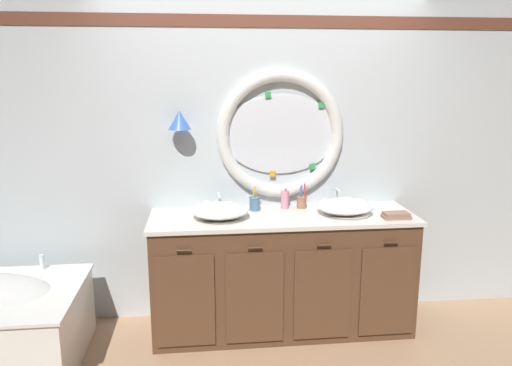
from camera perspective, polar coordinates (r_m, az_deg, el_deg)
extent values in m
plane|color=tan|center=(3.80, 1.74, -18.19)|extent=(14.00, 14.00, 0.00)
cube|color=silver|center=(3.90, 0.66, 3.10)|extent=(6.40, 0.08, 2.60)
cube|color=brown|center=(3.82, 0.78, 18.25)|extent=(6.27, 0.01, 0.09)
ellipsoid|color=silver|center=(3.84, 2.86, 5.66)|extent=(0.90, 0.02, 0.62)
torus|color=silver|center=(3.84, 2.87, 5.65)|extent=(1.00, 0.10, 1.00)
cube|color=orange|center=(3.92, 9.40, 6.19)|extent=(0.05, 0.01, 0.05)
cube|color=green|center=(3.87, 7.57, 8.94)|extent=(0.05, 0.01, 0.05)
cube|color=green|center=(3.79, 1.40, 10.18)|extent=(0.05, 0.01, 0.05)
cube|color=green|center=(3.77, -3.19, 7.66)|extent=(0.05, 0.01, 0.05)
cube|color=silver|center=(3.81, -2.84, 3.12)|extent=(0.05, 0.01, 0.05)
cube|color=orange|center=(3.87, 1.94, 1.10)|extent=(0.05, 0.01, 0.05)
cube|color=green|center=(3.92, 6.54, 1.93)|extent=(0.05, 0.01, 0.05)
cylinder|color=#4C3823|center=(3.75, -8.82, 7.59)|extent=(0.02, 0.09, 0.02)
cone|color=blue|center=(3.70, -8.84, 7.22)|extent=(0.17, 0.17, 0.14)
cube|color=brown|center=(3.84, 3.01, -10.47)|extent=(1.94, 0.59, 0.88)
cube|color=silver|center=(3.68, 3.09, -3.93)|extent=(1.97, 0.63, 0.03)
cube|color=silver|center=(3.98, 2.41, -3.82)|extent=(1.94, 0.02, 0.11)
cube|color=brown|center=(3.54, -8.19, -13.45)|extent=(0.41, 0.02, 0.67)
cylinder|color=#422D1E|center=(3.38, -8.39, -7.75)|extent=(0.10, 0.01, 0.01)
cube|color=brown|center=(3.55, -0.15, -13.21)|extent=(0.41, 0.02, 0.67)
cylinder|color=#422D1E|center=(3.39, -0.13, -7.53)|extent=(0.10, 0.01, 0.01)
cube|color=brown|center=(3.63, 7.66, -12.73)|extent=(0.41, 0.02, 0.67)
cylinder|color=#422D1E|center=(3.47, 7.89, -7.16)|extent=(0.10, 0.01, 0.01)
cube|color=brown|center=(3.77, 14.98, -12.08)|extent=(0.41, 0.02, 0.67)
cylinder|color=#422D1E|center=(3.62, 15.39, -6.69)|extent=(0.10, 0.01, 0.01)
cylinder|color=silver|center=(3.99, -23.53, -8.38)|extent=(0.04, 0.04, 0.11)
ellipsoid|color=white|center=(3.59, -4.20, -3.21)|extent=(0.40, 0.34, 0.11)
torus|color=white|center=(3.59, -4.20, -3.17)|extent=(0.42, 0.42, 0.02)
cylinder|color=silver|center=(3.59, -4.20, -3.17)|extent=(0.03, 0.03, 0.01)
ellipsoid|color=white|center=(3.74, 10.26, -2.69)|extent=(0.40, 0.29, 0.12)
torus|color=white|center=(3.74, 10.26, -2.65)|extent=(0.42, 0.42, 0.02)
cylinder|color=silver|center=(3.74, 10.26, -2.65)|extent=(0.03, 0.03, 0.01)
cylinder|color=silver|center=(3.84, -4.33, -2.87)|extent=(0.05, 0.05, 0.02)
cylinder|color=silver|center=(3.83, -4.34, -1.99)|extent=(0.02, 0.02, 0.10)
sphere|color=silver|center=(3.82, -4.35, -1.26)|extent=(0.03, 0.03, 0.03)
cylinder|color=silver|center=(3.77, -4.33, -1.45)|extent=(0.02, 0.11, 0.02)
cylinder|color=silver|center=(3.84, -5.73, -2.61)|extent=(0.04, 0.04, 0.06)
cylinder|color=silver|center=(3.84, -2.93, -2.54)|extent=(0.04, 0.04, 0.06)
cube|color=silver|center=(3.83, -5.74, -2.12)|extent=(0.05, 0.01, 0.01)
cube|color=silver|center=(3.83, -2.94, -2.05)|extent=(0.05, 0.01, 0.01)
cylinder|color=silver|center=(3.98, 9.22, -2.45)|extent=(0.05, 0.05, 0.02)
cylinder|color=silver|center=(3.97, 9.26, -1.50)|extent=(0.02, 0.02, 0.12)
sphere|color=silver|center=(3.95, 9.29, -0.68)|extent=(0.03, 0.03, 0.03)
cylinder|color=silver|center=(3.90, 9.50, -0.86)|extent=(0.02, 0.11, 0.02)
cylinder|color=silver|center=(3.95, 7.93, -2.22)|extent=(0.04, 0.04, 0.06)
cylinder|color=silver|center=(4.00, 10.53, -2.13)|extent=(0.04, 0.04, 0.06)
cube|color=silver|center=(3.95, 7.94, -1.74)|extent=(0.05, 0.01, 0.01)
cube|color=silver|center=(4.00, 10.55, -1.65)|extent=(0.05, 0.01, 0.01)
cylinder|color=slate|center=(3.78, -0.17, -2.46)|extent=(0.08, 0.08, 0.10)
torus|color=slate|center=(3.77, -0.17, -1.71)|extent=(0.09, 0.09, 0.01)
cylinder|color=orange|center=(3.77, 0.02, -1.68)|extent=(0.03, 0.02, 0.18)
cube|color=white|center=(3.75, 0.02, -0.19)|extent=(0.02, 0.02, 0.02)
cylinder|color=yellow|center=(3.77, -0.36, -1.81)|extent=(0.03, 0.04, 0.16)
cube|color=white|center=(3.75, -0.36, -0.43)|extent=(0.02, 0.03, 0.03)
cylinder|color=#996647|center=(3.87, 5.31, -2.27)|extent=(0.08, 0.08, 0.09)
torus|color=#996647|center=(3.86, 5.33, -1.64)|extent=(0.08, 0.08, 0.01)
cylinder|color=#E0383D|center=(3.86, 5.66, -1.38)|extent=(0.01, 0.02, 0.18)
cube|color=white|center=(3.84, 5.69, 0.12)|extent=(0.02, 0.02, 0.02)
cylinder|color=blue|center=(3.85, 5.18, -1.45)|extent=(0.03, 0.03, 0.18)
cube|color=white|center=(3.83, 5.20, -0.01)|extent=(0.02, 0.03, 0.03)
cylinder|color=pink|center=(3.85, 3.35, -1.89)|extent=(0.06, 0.06, 0.14)
cylinder|color=silver|center=(3.83, 3.37, -0.71)|extent=(0.04, 0.04, 0.02)
cylinder|color=silver|center=(3.81, 3.42, -0.57)|extent=(0.01, 0.04, 0.01)
cube|color=#936B56|center=(3.73, 15.92, -3.78)|extent=(0.20, 0.11, 0.02)
cube|color=#936B56|center=(3.72, 15.94, -3.46)|extent=(0.19, 0.11, 0.02)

